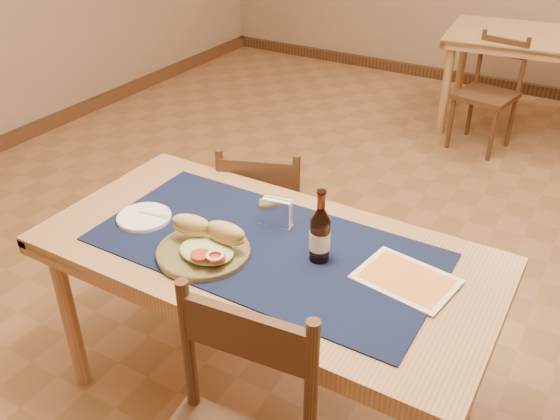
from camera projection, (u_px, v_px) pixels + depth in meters
The scene contains 12 objects.
room at pixel (371, 10), 2.31m from camera, with size 6.04×7.04×2.84m.
main_table at pixel (266, 266), 2.10m from camera, with size 1.60×0.80×0.75m.
placemat at pixel (265, 247), 2.06m from camera, with size 1.20×0.60×0.01m, color #0E1536.
baseboard at pixel (350, 283), 3.01m from camera, with size 6.00×7.00×0.10m.
chair_main_far at pixel (264, 218), 2.81m from camera, with size 0.51×0.51×0.85m.
chair_back_near at pixel (489, 91), 4.32m from camera, with size 0.44×0.44×0.82m.
sandwich_plate at pixel (205, 246), 1.99m from camera, with size 0.32×0.32×0.12m.
side_plate at pixel (144, 217), 2.20m from camera, with size 0.20×0.20×0.02m.
fork at pixel (156, 215), 2.20m from camera, with size 0.12×0.04×0.00m.
beer_bottle at pixel (320, 235), 1.94m from camera, with size 0.07×0.07×0.26m.
napkin_holder at pixel (276, 213), 2.14m from camera, with size 0.13×0.06×0.11m.
menu_card at pixel (406, 279), 1.89m from camera, with size 0.33×0.27×0.01m.
Camera 1 is at (0.90, -2.23, 1.93)m, focal length 38.00 mm.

